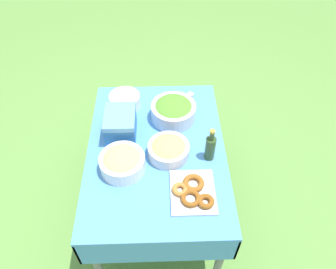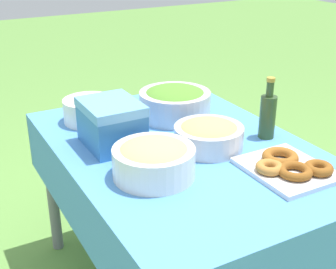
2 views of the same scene
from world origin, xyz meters
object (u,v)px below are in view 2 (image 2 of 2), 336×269
(salad_bowl, at_px, (175,101))
(donut_platter, at_px, (288,167))
(bread_bowl, at_px, (209,134))
(cooler_box, at_px, (112,124))
(plate_stack, at_px, (89,110))
(olive_oil_bottle, at_px, (268,114))
(pasta_bowl, at_px, (154,159))

(salad_bowl, height_order, donut_platter, salad_bowl)
(bread_bowl, bearing_deg, cooler_box, -122.15)
(salad_bowl, relative_size, bread_bowl, 1.18)
(bread_bowl, bearing_deg, salad_bowl, 172.54)
(cooler_box, bearing_deg, plate_stack, 178.25)
(olive_oil_bottle, xyz_separation_m, cooler_box, (-0.21, -0.54, -0.01))
(salad_bowl, height_order, cooler_box, cooler_box)
(salad_bowl, distance_m, cooler_box, 0.37)
(olive_oil_bottle, bearing_deg, plate_stack, -131.74)
(pasta_bowl, xyz_separation_m, olive_oil_bottle, (-0.07, 0.52, 0.03))
(salad_bowl, xyz_separation_m, cooler_box, (0.14, -0.34, 0.02))
(olive_oil_bottle, distance_m, cooler_box, 0.58)
(donut_platter, height_order, olive_oil_bottle, olive_oil_bottle)
(donut_platter, relative_size, cooler_box, 1.22)
(donut_platter, height_order, plate_stack, plate_stack)
(pasta_bowl, xyz_separation_m, cooler_box, (-0.28, -0.03, 0.02))
(pasta_bowl, height_order, donut_platter, pasta_bowl)
(donut_platter, bearing_deg, salad_bowl, -172.34)
(olive_oil_bottle, bearing_deg, pasta_bowl, -82.46)
(olive_oil_bottle, bearing_deg, bread_bowl, -96.31)
(donut_platter, height_order, bread_bowl, bread_bowl)
(olive_oil_bottle, height_order, cooler_box, olive_oil_bottle)
(plate_stack, height_order, olive_oil_bottle, olive_oil_bottle)
(donut_platter, xyz_separation_m, cooler_box, (-0.47, -0.42, 0.06))
(plate_stack, height_order, cooler_box, cooler_box)
(bread_bowl, height_order, cooler_box, cooler_box)
(olive_oil_bottle, bearing_deg, donut_platter, -25.17)
(salad_bowl, relative_size, cooler_box, 1.25)
(plate_stack, xyz_separation_m, olive_oil_bottle, (0.48, 0.54, 0.04))
(salad_bowl, xyz_separation_m, olive_oil_bottle, (0.35, 0.20, 0.02))
(cooler_box, bearing_deg, pasta_bowl, 5.30)
(pasta_bowl, distance_m, bread_bowl, 0.29)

